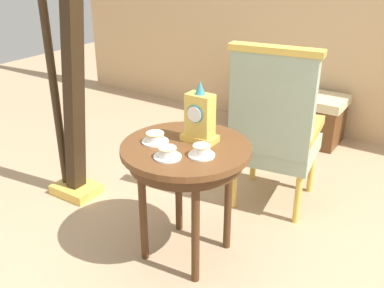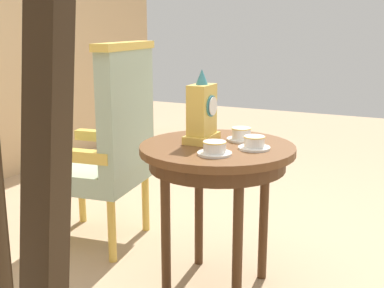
{
  "view_description": "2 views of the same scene",
  "coord_description": "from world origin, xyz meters",
  "px_view_note": "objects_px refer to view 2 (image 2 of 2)",
  "views": [
    {
      "loc": [
        1.1,
        -1.81,
        1.67
      ],
      "look_at": [
        -0.13,
        0.07,
        0.65
      ],
      "focal_mm": 41.2,
      "sensor_mm": 36.0,
      "label": 1
    },
    {
      "loc": [
        -2.09,
        -0.91,
        1.22
      ],
      "look_at": [
        -0.14,
        0.06,
        0.7
      ],
      "focal_mm": 46.46,
      "sensor_mm": 36.0,
      "label": 2
    }
  ],
  "objects_px": {
    "teacup_right": "(254,143)",
    "harp": "(33,193)",
    "armchair": "(109,143)",
    "side_table": "(217,163)",
    "teacup_left": "(215,148)",
    "teacup_center": "(241,135)",
    "mantel_clock": "(202,113)"
  },
  "relations": [
    {
      "from": "teacup_center",
      "to": "mantel_clock",
      "type": "distance_m",
      "value": 0.22
    },
    {
      "from": "teacup_right",
      "to": "teacup_left",
      "type": "bearing_deg",
      "value": 145.2
    },
    {
      "from": "armchair",
      "to": "teacup_right",
      "type": "bearing_deg",
      "value": -101.62
    },
    {
      "from": "teacup_right",
      "to": "teacup_center",
      "type": "xyz_separation_m",
      "value": [
        0.13,
        0.11,
        0.0
      ]
    },
    {
      "from": "teacup_right",
      "to": "teacup_center",
      "type": "bearing_deg",
      "value": 39.9
    },
    {
      "from": "armchair",
      "to": "mantel_clock",
      "type": "bearing_deg",
      "value": -104.17
    },
    {
      "from": "teacup_right",
      "to": "mantel_clock",
      "type": "bearing_deg",
      "value": 84.85
    },
    {
      "from": "teacup_right",
      "to": "harp",
      "type": "distance_m",
      "value": 1.07
    },
    {
      "from": "mantel_clock",
      "to": "armchair",
      "type": "height_order",
      "value": "armchair"
    },
    {
      "from": "teacup_left",
      "to": "armchair",
      "type": "relative_size",
      "value": 0.13
    },
    {
      "from": "teacup_right",
      "to": "armchair",
      "type": "height_order",
      "value": "armchair"
    },
    {
      "from": "armchair",
      "to": "harp",
      "type": "relative_size",
      "value": 0.6
    },
    {
      "from": "teacup_right",
      "to": "armchair",
      "type": "relative_size",
      "value": 0.12
    },
    {
      "from": "teacup_center",
      "to": "armchair",
      "type": "xyz_separation_m",
      "value": [
        0.06,
        0.8,
        -0.13
      ]
    },
    {
      "from": "teacup_right",
      "to": "armchair",
      "type": "bearing_deg",
      "value": 78.38
    },
    {
      "from": "teacup_left",
      "to": "teacup_center",
      "type": "bearing_deg",
      "value": -0.98
    },
    {
      "from": "side_table",
      "to": "teacup_right",
      "type": "height_order",
      "value": "teacup_right"
    },
    {
      "from": "side_table",
      "to": "teacup_left",
      "type": "xyz_separation_m",
      "value": [
        -0.16,
        -0.06,
        0.11
      ]
    },
    {
      "from": "teacup_left",
      "to": "side_table",
      "type": "bearing_deg",
      "value": 19.67
    },
    {
      "from": "mantel_clock",
      "to": "armchair",
      "type": "distance_m",
      "value": 0.71
    },
    {
      "from": "teacup_right",
      "to": "mantel_clock",
      "type": "distance_m",
      "value": 0.29
    },
    {
      "from": "harp",
      "to": "armchair",
      "type": "bearing_deg",
      "value": 27.1
    },
    {
      "from": "teacup_right",
      "to": "harp",
      "type": "bearing_deg",
      "value": 164.09
    },
    {
      "from": "teacup_center",
      "to": "mantel_clock",
      "type": "height_order",
      "value": "mantel_clock"
    },
    {
      "from": "side_table",
      "to": "armchair",
      "type": "bearing_deg",
      "value": 75.38
    },
    {
      "from": "teacup_left",
      "to": "harp",
      "type": "height_order",
      "value": "harp"
    },
    {
      "from": "harp",
      "to": "side_table",
      "type": "bearing_deg",
      "value": -6.65
    },
    {
      "from": "teacup_center",
      "to": "mantel_clock",
      "type": "bearing_deg",
      "value": 125.31
    },
    {
      "from": "teacup_center",
      "to": "mantel_clock",
      "type": "xyz_separation_m",
      "value": [
        -0.11,
        0.15,
        0.11
      ]
    },
    {
      "from": "armchair",
      "to": "teacup_center",
      "type": "bearing_deg",
      "value": -93.96
    },
    {
      "from": "teacup_right",
      "to": "harp",
      "type": "relative_size",
      "value": 0.07
    },
    {
      "from": "armchair",
      "to": "harp",
      "type": "height_order",
      "value": "harp"
    }
  ]
}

